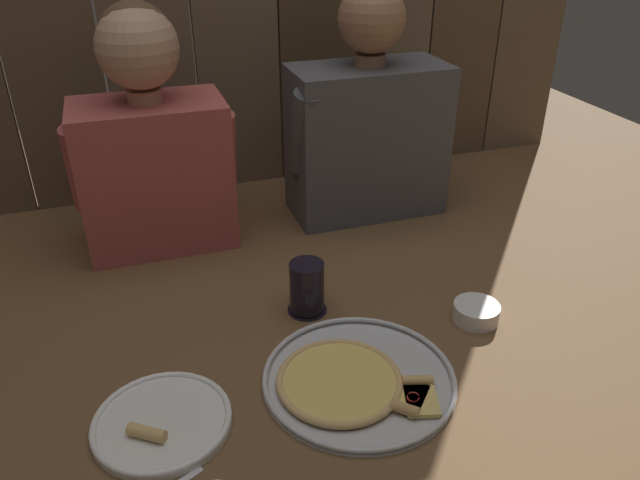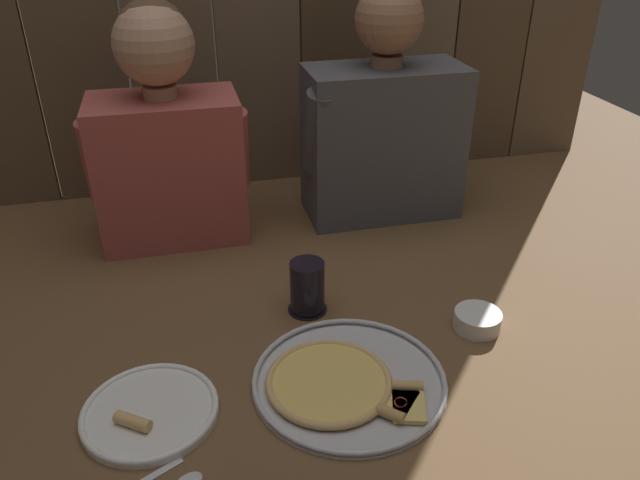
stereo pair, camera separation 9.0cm
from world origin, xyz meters
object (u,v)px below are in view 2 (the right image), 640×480
at_px(diner_left, 166,136).
at_px(diner_right, 384,119).
at_px(dipping_bowl, 477,319).
at_px(dinner_plate, 150,411).
at_px(drinking_glass, 307,287).
at_px(pizza_tray, 344,381).

xyz_separation_m(diner_left, diner_right, (0.57, -0.00, -0.00)).
height_order(dipping_bowl, diner_left, diner_left).
xyz_separation_m(dipping_bowl, diner_right, (-0.02, 0.57, 0.25)).
relative_size(dinner_plate, diner_right, 0.39).
relative_size(drinking_glass, diner_right, 0.19).
distance_m(pizza_tray, drinking_glass, 0.25).
distance_m(drinking_glass, dipping_bowl, 0.36).
xyz_separation_m(pizza_tray, drinking_glass, (-0.01, 0.25, 0.05)).
bearing_deg(dinner_plate, drinking_glass, 35.51).
distance_m(diner_left, diner_right, 0.57).
bearing_deg(diner_left, dipping_bowl, -44.12).
bearing_deg(drinking_glass, dipping_bowl, -24.19).
bearing_deg(diner_left, dinner_plate, -96.47).
distance_m(dinner_plate, drinking_glass, 0.41).
bearing_deg(dinner_plate, diner_left, 83.53).
xyz_separation_m(dipping_bowl, diner_left, (-0.59, 0.57, 0.25)).
relative_size(pizza_tray, drinking_glass, 3.04).
distance_m(dinner_plate, dipping_bowl, 0.67).
distance_m(dinner_plate, diner_right, 0.96).
bearing_deg(drinking_glass, pizza_tray, -86.97).
height_order(dipping_bowl, diner_right, diner_right).
height_order(pizza_tray, dipping_bowl, dipping_bowl).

